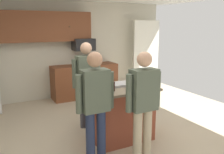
# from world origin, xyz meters

# --- Properties ---
(floor) EXTENTS (7.04, 7.04, 0.00)m
(floor) POSITION_xyz_m (0.00, 0.00, 0.00)
(floor) COLOR #B7A88E
(floor) RESTS_ON ground
(back_wall) EXTENTS (6.40, 0.10, 2.60)m
(back_wall) POSITION_xyz_m (0.00, 2.80, 1.30)
(back_wall) COLOR beige
(back_wall) RESTS_ON ground
(french_door_window_panel) EXTENTS (0.90, 0.06, 2.00)m
(french_door_window_panel) POSITION_xyz_m (2.60, 2.40, 1.10)
(french_door_window_panel) COLOR white
(french_door_window_panel) RESTS_ON ground
(cabinet_run_upper) EXTENTS (2.40, 0.38, 0.75)m
(cabinet_run_upper) POSITION_xyz_m (-0.40, 2.60, 1.93)
(cabinet_run_upper) COLOR brown
(cabinet_run_lower) EXTENTS (1.80, 0.63, 0.90)m
(cabinet_run_lower) POSITION_xyz_m (0.60, 2.48, 0.45)
(cabinet_run_lower) COLOR brown
(cabinet_run_lower) RESTS_ON ground
(microwave_over_range) EXTENTS (0.56, 0.40, 0.32)m
(microwave_over_range) POSITION_xyz_m (0.60, 2.50, 1.45)
(microwave_over_range) COLOR black
(kitchen_island) EXTENTS (1.15, 0.85, 0.93)m
(kitchen_island) POSITION_xyz_m (0.20, -0.22, 0.47)
(kitchen_island) COLOR brown
(kitchen_island) RESTS_ON ground
(person_elder_center) EXTENTS (0.57, 0.22, 1.61)m
(person_elder_center) POSITION_xyz_m (0.13, -0.99, 0.93)
(person_elder_center) COLOR tan
(person_elder_center) RESTS_ON ground
(person_guest_right) EXTENTS (0.57, 0.22, 1.62)m
(person_guest_right) POSITION_xyz_m (-0.49, -0.73, 0.93)
(person_guest_right) COLOR #232D4C
(person_guest_right) RESTS_ON ground
(person_guest_by_door) EXTENTS (0.57, 0.22, 1.65)m
(person_guest_by_door) POSITION_xyz_m (-0.12, 0.51, 0.95)
(person_guest_by_door) COLOR #383842
(person_guest_by_door) RESTS_ON ground
(glass_pilsner) EXTENTS (0.07, 0.07, 0.14)m
(glass_pilsner) POSITION_xyz_m (0.59, -0.20, 1.00)
(glass_pilsner) COLOR black
(glass_pilsner) RESTS_ON kitchen_island
(glass_stout_tall) EXTENTS (0.07, 0.07, 0.14)m
(glass_stout_tall) POSITION_xyz_m (-0.14, -0.17, 1.00)
(glass_stout_tall) COLOR black
(glass_stout_tall) RESTS_ON kitchen_island
(glass_short_whisky) EXTENTS (0.06, 0.06, 0.15)m
(glass_short_whisky) POSITION_xyz_m (-0.03, -0.39, 1.01)
(glass_short_whisky) COLOR black
(glass_short_whisky) RESTS_ON kitchen_island
(glass_dark_ale) EXTENTS (0.06, 0.06, 0.14)m
(glass_dark_ale) POSITION_xyz_m (0.29, -0.42, 1.00)
(glass_dark_ale) COLOR black
(glass_dark_ale) RESTS_ON kitchen_island
(mug_ceramic_white) EXTENTS (0.13, 0.09, 0.10)m
(mug_ceramic_white) POSITION_xyz_m (-0.14, 0.02, 0.98)
(mug_ceramic_white) COLOR #4C6B99
(mug_ceramic_white) RESTS_ON kitchen_island
(tumbler_amber) EXTENTS (0.07, 0.07, 0.16)m
(tumbler_amber) POSITION_xyz_m (0.60, -0.31, 1.01)
(tumbler_amber) COLOR black
(tumbler_amber) RESTS_ON kitchen_island
(serving_tray) EXTENTS (0.44, 0.30, 0.04)m
(serving_tray) POSITION_xyz_m (0.22, -0.12, 0.95)
(serving_tray) COLOR #B7B7BC
(serving_tray) RESTS_ON kitchen_island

